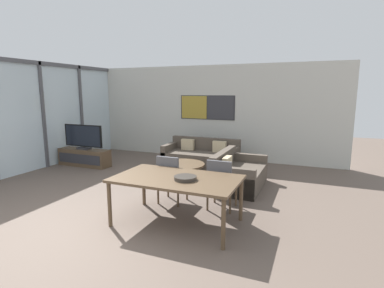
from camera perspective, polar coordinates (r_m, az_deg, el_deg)
The scene contains 13 objects.
ground_plane at distance 4.80m, azimuth -22.23°, elevation -15.77°, with size 24.00×24.00×0.00m, color brown.
wall_back at distance 9.20m, azimuth 2.49°, elevation 6.08°, with size 8.13×0.09×2.80m.
window_wall_left at distance 8.89m, azimuth -26.64°, elevation 5.73°, with size 0.07×5.61×2.80m.
area_rug at distance 6.99m, azimuth -2.04°, elevation -6.84°, with size 2.79×1.64×0.01m.
tv_console at distance 8.79m, azimuth -19.80°, elevation -2.41°, with size 1.51×0.42×0.47m.
television at distance 8.69m, azimuth -20.01°, elevation 1.27°, with size 1.23×0.20×0.67m.
sofa_main at distance 8.13m, azimuth 1.87°, elevation -2.55°, with size 1.96×0.91×0.76m.
sofa_side at distance 6.50m, azimuth 8.46°, elevation -5.88°, with size 0.91×1.51×0.76m.
coffee_table at distance 6.91m, azimuth -2.06°, elevation -4.53°, with size 1.08×1.08×0.39m.
dining_table at distance 4.59m, azimuth -2.94°, elevation -7.09°, with size 1.90×1.10×0.74m.
dining_chair_left at distance 5.47m, azimuth -4.06°, elevation -6.10°, with size 0.46×0.46×0.89m.
dining_chair_centre at distance 5.18m, azimuth 5.56°, elevation -7.03°, with size 0.46×0.46×0.89m.
fruit_bowl at distance 4.44m, azimuth -1.27°, elevation -6.43°, with size 0.34×0.34×0.05m.
Camera 1 is at (3.14, -3.02, 2.02)m, focal length 28.00 mm.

